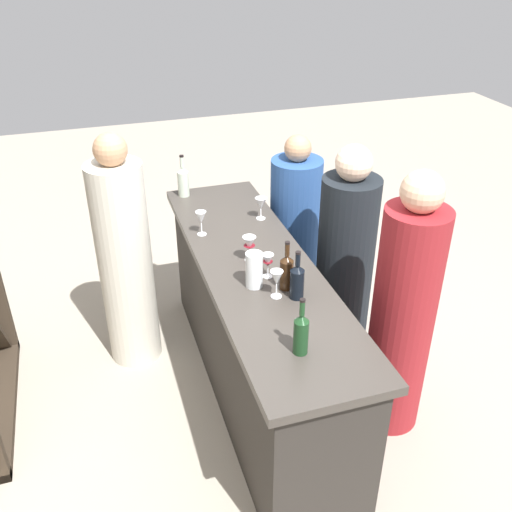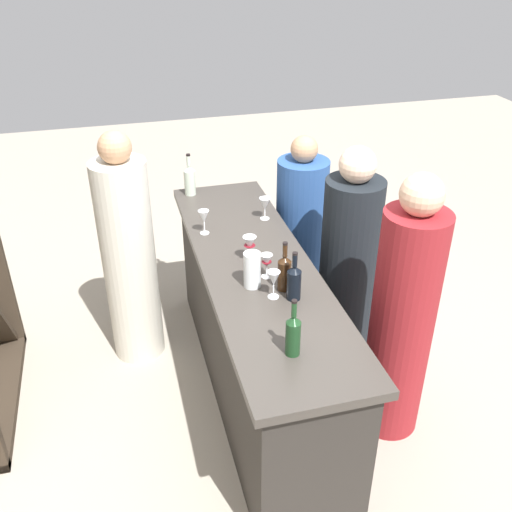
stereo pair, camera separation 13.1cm
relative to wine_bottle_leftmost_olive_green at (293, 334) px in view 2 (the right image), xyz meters
The scene contains 16 objects.
ground_plane 1.35m from the wine_bottle_leftmost_olive_green, ahead, with size 12.00×12.00×0.00m, color #9E9384.
bar_counter 1.01m from the wine_bottle_leftmost_olive_green, ahead, with size 2.34×0.63×0.97m.
wine_bottle_leftmost_olive_green is the anchor object (origin of this frame).
wine_bottle_second_left_near_black 0.44m from the wine_bottle_leftmost_olive_green, 18.81° to the right, with size 0.08×0.08×0.28m.
wine_bottle_center_amber_brown 0.53m from the wine_bottle_leftmost_olive_green, 13.22° to the right, with size 0.07×0.07×0.29m.
wine_bottle_second_right_clear_pale 1.88m from the wine_bottle_leftmost_olive_green, ahead, with size 0.08×0.08×0.30m.
wine_glass_near_left 1.38m from the wine_bottle_leftmost_olive_green, 10.45° to the right, with size 0.08×0.08×0.15m.
wine_glass_near_center 0.66m from the wine_bottle_leftmost_olive_green, ahead, with size 0.07×0.07×0.14m.
wine_glass_near_right 0.46m from the wine_bottle_leftmost_olive_green, ahead, with size 0.07×0.07×0.16m.
wine_glass_far_left 0.86m from the wine_bottle_leftmost_olive_green, ahead, with size 0.08×0.08×0.16m.
wine_glass_far_center 1.27m from the wine_bottle_leftmost_olive_green, ahead, with size 0.07×0.07×0.16m.
water_pitcher 0.59m from the wine_bottle_leftmost_olive_green, ahead, with size 0.09×0.09×0.20m.
person_left_guest 0.89m from the wine_bottle_leftmost_olive_green, 65.99° to the right, with size 0.41×0.41×1.64m.
person_center_guest 1.32m from the wine_bottle_leftmost_olive_green, 35.42° to the right, with size 0.48×0.48×1.54m.
person_right_guest 1.81m from the wine_bottle_leftmost_olive_green, 20.44° to the right, with size 0.46×0.46×1.41m.
person_server_behind 1.60m from the wine_bottle_leftmost_olive_green, 24.83° to the left, with size 0.40×0.40×1.62m.
Camera 2 is at (-2.76, 0.74, 2.69)m, focal length 40.46 mm.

